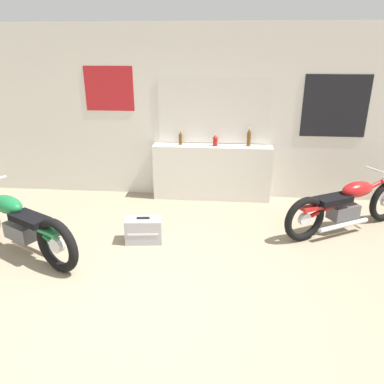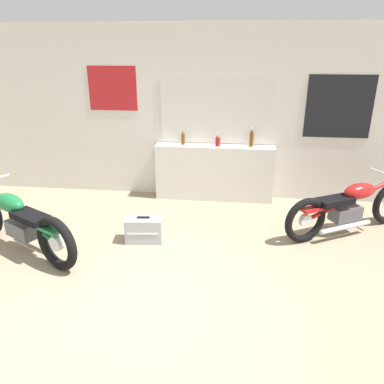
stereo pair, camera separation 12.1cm
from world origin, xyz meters
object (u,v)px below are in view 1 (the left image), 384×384
Objects in this scene: bottle_left_center at (215,141)px; motorcycle_red at (348,205)px; bottle_leftmost at (181,138)px; hard_case_silver at (144,230)px; bottle_center at (249,138)px; motorcycle_green at (17,223)px.

bottle_left_center is 0.10× the size of motorcycle_red.
hard_case_silver is at bearing -100.77° from bottle_leftmost.
bottle_leftmost is 0.57m from bottle_left_center.
hard_case_silver is (-2.78, -0.58, -0.23)m from motorcycle_red.
bottle_center is 2.34m from hard_case_silver.
bottle_center is 0.16× the size of motorcycle_red.
motorcycle_green is (-2.93, -2.03, -0.66)m from bottle_center.
bottle_leftmost is 1.11m from bottle_center.
bottle_center is 1.84m from motorcycle_red.
bottle_leftmost is 2.80m from motorcycle_green.
bottle_center is 3.63m from motorcycle_green.
bottle_leftmost is at bearing 48.31° from motorcycle_green.
bottle_center is 0.16× the size of motorcycle_green.
bottle_leftmost is 0.12× the size of motorcycle_green.
motorcycle_red is at bearing 12.99° from motorcycle_green.
motorcycle_green is at bearing -140.08° from bottle_left_center.
bottle_center is at bearing 3.65° from bottle_left_center.
bottle_leftmost reaches higher than motorcycle_green.
bottle_leftmost reaches higher than motorcycle_red.
motorcycle_red is 2.85m from hard_case_silver.
motorcycle_red is 3.79× the size of hard_case_silver.
bottle_left_center is at bearing 39.92° from motorcycle_green.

